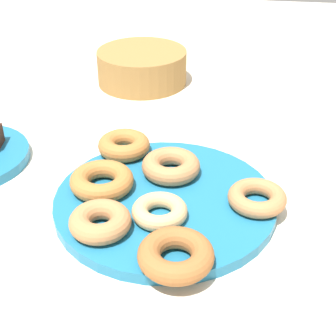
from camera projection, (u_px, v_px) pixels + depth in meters
ground_plane at (165, 206)px, 0.73m from camera, size 2.40×2.40×0.00m
donut_plate at (165, 201)px, 0.73m from camera, size 0.32×0.32×0.02m
donut_0 at (257, 196)px, 0.70m from camera, size 0.11×0.11×0.02m
donut_1 at (162, 211)px, 0.68m from camera, size 0.09×0.09×0.02m
donut_2 at (102, 181)px, 0.73m from camera, size 0.13×0.13×0.03m
donut_3 at (176, 255)px, 0.60m from camera, size 0.13×0.13×0.03m
donut_4 at (173, 166)px, 0.77m from camera, size 0.12×0.12×0.03m
donut_5 at (124, 145)px, 0.82m from camera, size 0.11×0.11×0.03m
donut_6 at (100, 221)px, 0.65m from camera, size 0.10×0.10×0.03m
basket at (142, 67)px, 1.10m from camera, size 0.24×0.24×0.07m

